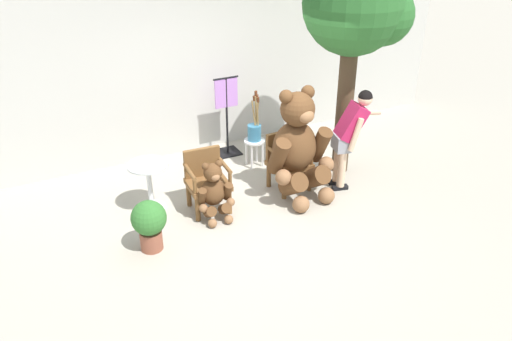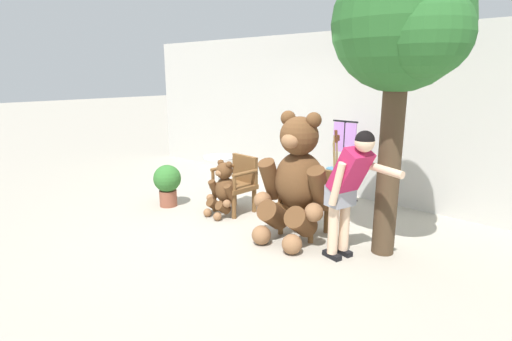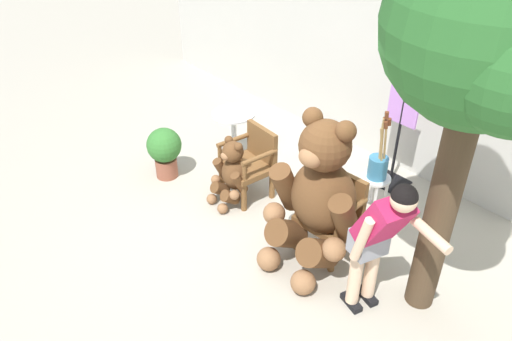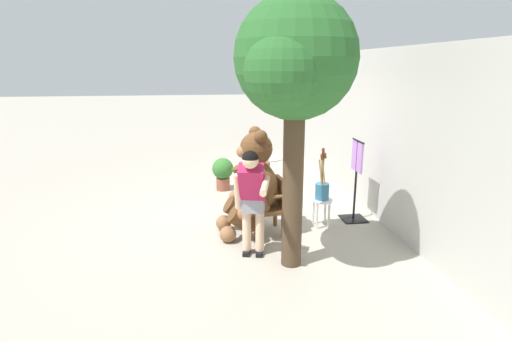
{
  "view_description": "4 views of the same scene",
  "coord_description": "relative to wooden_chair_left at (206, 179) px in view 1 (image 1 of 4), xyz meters",
  "views": [
    {
      "loc": [
        -2.82,
        -5.29,
        3.84
      ],
      "look_at": [
        -0.13,
        -0.07,
        0.71
      ],
      "focal_mm": 35.0,
      "sensor_mm": 36.0,
      "label": 1
    },
    {
      "loc": [
        3.53,
        -3.82,
        2.1
      ],
      "look_at": [
        -0.08,
        0.22,
        0.78
      ],
      "focal_mm": 28.0,
      "sensor_mm": 36.0,
      "label": 2
    },
    {
      "loc": [
        3.2,
        -2.8,
        3.62
      ],
      "look_at": [
        -0.17,
        0.09,
        0.71
      ],
      "focal_mm": 35.0,
      "sensor_mm": 36.0,
      "label": 3
    },
    {
      "loc": [
        6.36,
        -0.63,
        2.53
      ],
      "look_at": [
        0.23,
        0.26,
        0.89
      ],
      "focal_mm": 28.0,
      "sensor_mm": 36.0,
      "label": 4
    }
  ],
  "objects": [
    {
      "name": "teddy_bear_large",
      "position": [
        1.32,
        -0.27,
        0.34
      ],
      "size": [
        0.99,
        0.96,
        1.65
      ],
      "color": "brown",
      "rests_on": "ground"
    },
    {
      "name": "teddy_bear_small",
      "position": [
        -0.01,
        -0.29,
        -0.05
      ],
      "size": [
        0.51,
        0.49,
        0.85
      ],
      "color": "brown",
      "rests_on": "ground"
    },
    {
      "name": "white_stool",
      "position": [
        1.19,
        0.86,
        -0.11
      ],
      "size": [
        0.34,
        0.34,
        0.46
      ],
      "color": "white",
      "rests_on": "ground"
    },
    {
      "name": "wooden_chair_right",
      "position": [
        1.3,
        -0.0,
        0.0
      ],
      "size": [
        0.6,
        0.56,
        0.86
      ],
      "color": "brown",
      "rests_on": "ground"
    },
    {
      "name": "ground_plane",
      "position": [
        0.65,
        -0.42,
        -0.46
      ],
      "size": [
        60.0,
        60.0,
        0.0
      ],
      "primitive_type": "plane",
      "color": "#A8A091"
    },
    {
      "name": "person_visitor",
      "position": [
        2.12,
        -0.39,
        0.45
      ],
      "size": [
        0.84,
        0.48,
        1.53
      ],
      "color": "black",
      "rests_on": "ground"
    },
    {
      "name": "back_wall",
      "position": [
        0.65,
        1.98,
        0.94
      ],
      "size": [
        10.0,
        0.16,
        2.8
      ],
      "primitive_type": "cube",
      "color": "beige",
      "rests_on": "ground"
    },
    {
      "name": "round_side_table",
      "position": [
        -0.72,
        0.32,
        -0.01
      ],
      "size": [
        0.56,
        0.56,
        0.72
      ],
      "color": "silver",
      "rests_on": "ground"
    },
    {
      "name": "brush_bucket",
      "position": [
        1.19,
        0.86,
        0.18
      ],
      "size": [
        0.22,
        0.22,
        0.84
      ],
      "color": "teal",
      "rests_on": "white_stool"
    },
    {
      "name": "potted_plant",
      "position": [
        -1.0,
        -0.58,
        -0.07
      ],
      "size": [
        0.44,
        0.44,
        0.68
      ],
      "color": "brown",
      "rests_on": "ground"
    },
    {
      "name": "patio_tree",
      "position": [
        2.42,
        0.05,
        2.07
      ],
      "size": [
        1.52,
        1.45,
        3.34
      ],
      "color": "#473523",
      "rests_on": "ground"
    },
    {
      "name": "wooden_chair_left",
      "position": [
        0.0,
        0.0,
        0.0
      ],
      "size": [
        0.59,
        0.56,
        0.86
      ],
      "color": "brown",
      "rests_on": "ground"
    },
    {
      "name": "clothing_display_stand",
      "position": [
        0.99,
        1.49,
        0.26
      ],
      "size": [
        0.44,
        0.4,
        1.36
      ],
      "color": "black",
      "rests_on": "ground"
    }
  ]
}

